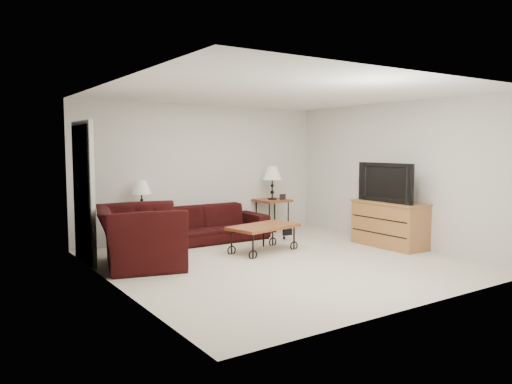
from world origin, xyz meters
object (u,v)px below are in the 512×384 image
backpack (284,229)px  side_table_left (142,231)px  television (390,182)px  lamp_left (142,197)px  lamp_right (272,183)px  coffee_table (263,238)px  tv_stand (389,224)px  sofa (207,224)px  armchair (140,237)px  side_table_right (272,216)px

backpack → side_table_left: bearing=156.8°
side_table_left → television: size_ratio=0.49×
side_table_left → lamp_left: (0.00, 0.00, 0.58)m
lamp_right → backpack: (-0.29, -0.78, -0.81)m
coffee_table → television: television is taller
lamp_left → tv_stand: size_ratio=0.44×
side_table_left → television: (3.56, -2.31, 0.83)m
sofa → tv_stand: size_ratio=1.70×
backpack → lamp_left: bearing=156.8°
side_table_left → backpack: side_table_left is taller
armchair → television: size_ratio=1.15×
lamp_left → coffee_table: 2.20m
lamp_left → coffee_table: (1.53, -1.45, -0.64)m
side_table_left → backpack: 2.58m
tv_stand → lamp_right: bearing=110.0°
lamp_right → tv_stand: (0.84, -2.31, -0.61)m
lamp_right → sofa: bearing=-173.5°
coffee_table → tv_stand: bearing=-22.7°
side_table_left → armchair: armchair is taller
television → backpack: size_ratio=3.11×
lamp_left → backpack: (2.45, -0.78, -0.68)m
lamp_right → backpack: bearing=-110.0°
sofa → television: size_ratio=1.90×
sofa → backpack: sofa is taller
sofa → armchair: size_ratio=1.65×
lamp_right → side_table_right: bearing=0.0°
side_table_right → backpack: 0.85m
coffee_table → armchair: size_ratio=0.87×
lamp_left → coffee_table: bearing=-43.6°
lamp_right → tv_stand: bearing=-70.0°
sofa → armchair: armchair is taller
side_table_right → television: 2.58m
lamp_left → side_table_left: bearing=0.0°
sofa → side_table_right: 1.58m
coffee_table → tv_stand: tv_stand is taller
sofa → armchair: bearing=-146.6°
sofa → tv_stand: (2.41, -2.13, 0.07)m
side_table_right → lamp_right: (0.00, 0.00, 0.66)m
side_table_left → coffee_table: size_ratio=0.49×
armchair → lamp_right: bearing=-53.4°
television → side_table_right: bearing=-160.5°
tv_stand → backpack: 1.91m
television → backpack: television is taller
television → tv_stand: bearing=90.0°
lamp_right → backpack: 1.16m
armchair → side_table_right: bearing=-53.4°
coffee_table → lamp_left: bearing=136.4°
television → side_table_left: bearing=-123.0°
television → backpack: (-1.11, 1.53, -0.93)m
side_table_left → coffee_table: (1.53, -1.45, -0.07)m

